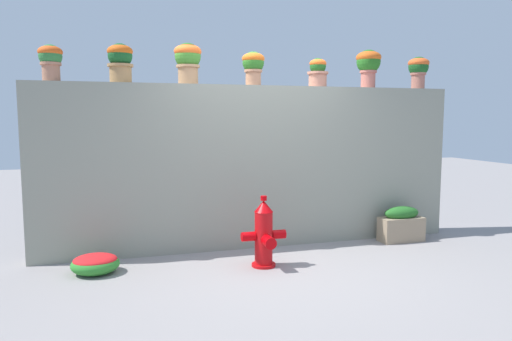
{
  "coord_description": "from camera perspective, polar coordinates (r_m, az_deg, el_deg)",
  "views": [
    {
      "loc": [
        -1.72,
        -4.77,
        1.64
      ],
      "look_at": [
        -0.05,
        0.8,
        1.0
      ],
      "focal_mm": 33.24,
      "sensor_mm": 36.0,
      "label": 1
    }
  ],
  "objects": [
    {
      "name": "ground_plane",
      "position": [
        5.33,
        3.06,
        -11.62
      ],
      "size": [
        24.0,
        24.0,
        0.0
      ],
      "primitive_type": "plane",
      "color": "gray"
    },
    {
      "name": "potted_plant_3",
      "position": [
        6.02,
        -0.33,
        12.64
      ],
      "size": [
        0.28,
        0.28,
        0.42
      ],
      "color": "#AF7554",
      "rests_on": "stone_wall"
    },
    {
      "name": "potted_plant_6",
      "position": [
        7.1,
        18.97,
        11.54
      ],
      "size": [
        0.29,
        0.29,
        0.44
      ],
      "color": "#B06959",
      "rests_on": "stone_wall"
    },
    {
      "name": "potted_plant_1",
      "position": [
        5.84,
        -16.03,
        12.68
      ],
      "size": [
        0.29,
        0.29,
        0.45
      ],
      "color": "#B0804E",
      "rests_on": "stone_wall"
    },
    {
      "name": "potted_plant_0",
      "position": [
        5.82,
        -23.5,
        12.25
      ],
      "size": [
        0.26,
        0.26,
        0.4
      ],
      "color": "#B7775B",
      "rests_on": "stone_wall"
    },
    {
      "name": "flower_bush_left",
      "position": [
        5.39,
        -18.78,
        -10.5
      ],
      "size": [
        0.5,
        0.45,
        0.22
      ],
      "color": "#30822D",
      "rests_on": "ground"
    },
    {
      "name": "potted_plant_2",
      "position": [
        5.92,
        -8.21,
        13.14
      ],
      "size": [
        0.33,
        0.33,
        0.5
      ],
      "color": "tan",
      "rests_on": "stone_wall"
    },
    {
      "name": "stone_wall",
      "position": [
        6.06,
        -0.09,
        0.46
      ],
      "size": [
        5.41,
        0.31,
        2.05
      ],
      "primitive_type": "cube",
      "color": "gray",
      "rests_on": "ground"
    },
    {
      "name": "planter_box",
      "position": [
        6.66,
        17.07,
        -6.25
      ],
      "size": [
        0.59,
        0.26,
        0.47
      ],
      "color": "gray",
      "rests_on": "ground"
    },
    {
      "name": "potted_plant_4",
      "position": [
        6.32,
        7.45,
        11.76
      ],
      "size": [
        0.27,
        0.27,
        0.37
      ],
      "color": "#BA745C",
      "rests_on": "stone_wall"
    },
    {
      "name": "fire_hydrant",
      "position": [
        5.28,
        0.97,
        -7.82
      ],
      "size": [
        0.5,
        0.4,
        0.79
      ],
      "color": "red",
      "rests_on": "ground"
    },
    {
      "name": "potted_plant_5",
      "position": [
        6.7,
        13.38,
        12.46
      ],
      "size": [
        0.34,
        0.34,
        0.51
      ],
      "color": "#C3695A",
      "rests_on": "stone_wall"
    }
  ]
}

